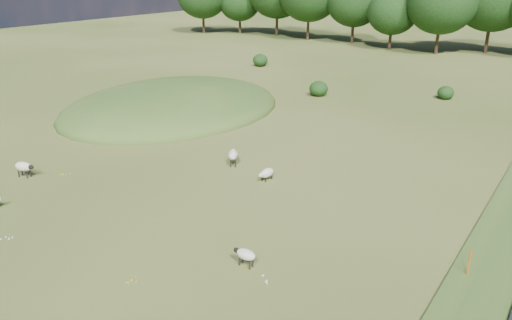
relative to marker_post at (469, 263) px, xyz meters
The scene contains 9 objects.
ground 24.11m from the marker_post, 126.12° to the left, with size 160.00×160.00×0.00m, color #3B541A.
mound 28.62m from the marker_post, 156.36° to the left, with size 16.00×20.00×4.00m, color #33561E.
treeline 57.30m from the marker_post, 105.54° to the left, with size 96.28×14.66×11.70m.
shrubs 34.64m from the marker_post, 127.92° to the left, with size 24.24×10.88×1.45m.
marker_post is the anchor object (origin of this frame).
sheep_1 14.92m from the marker_post, 163.91° to the left, with size 1.08×1.28×0.93m.
sheep_2 8.52m from the marker_post, 150.36° to the right, with size 1.03×0.46×0.75m.
sheep_3 11.92m from the marker_post, 163.55° to the left, with size 0.60×1.19×0.67m.
sheep_4 23.22m from the marker_post, behind, with size 1.30×0.78×0.91m.
Camera 1 is at (16.78, -17.37, 11.06)m, focal length 35.00 mm.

